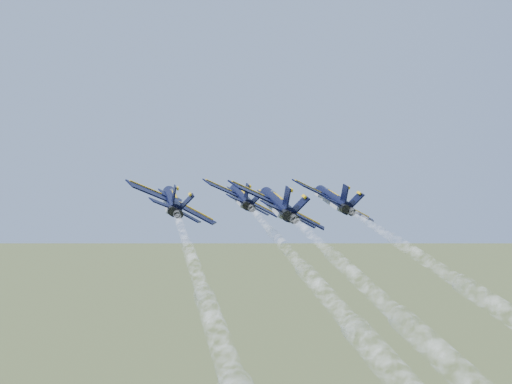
# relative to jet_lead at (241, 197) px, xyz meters

# --- Properties ---
(jet_lead) EXTENTS (11.44, 17.12, 6.03)m
(jet_lead) POSITION_rel_jet_lead_xyz_m (0.00, 0.00, 0.00)
(jet_lead) COLOR black
(jet_left) EXTENTS (11.44, 17.12, 6.03)m
(jet_left) POSITION_rel_jet_lead_xyz_m (-6.90, -16.49, 0.00)
(jet_left) COLOR black
(jet_right) EXTENTS (11.44, 17.12, 6.03)m
(jet_right) POSITION_rel_jet_lead_xyz_m (14.13, -7.83, 0.00)
(jet_right) COLOR black
(jet_slot) EXTENTS (11.44, 17.12, 6.03)m
(jet_slot) POSITION_rel_jet_lead_xyz_m (7.66, -23.52, 0.00)
(jet_slot) COLOR black
(smoke_trail_lead) EXTENTS (29.43, 78.50, 3.51)m
(smoke_trail_lead) POSITION_rel_jet_lead_xyz_m (20.86, -59.56, 0.03)
(smoke_trail_lead) COLOR white
(smoke_trail_left) EXTENTS (29.43, 78.50, 3.51)m
(smoke_trail_left) POSITION_rel_jet_lead_xyz_m (13.96, -76.05, 0.03)
(smoke_trail_left) COLOR white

